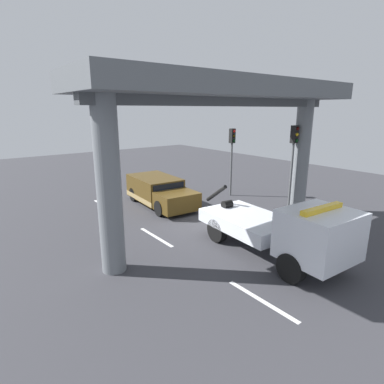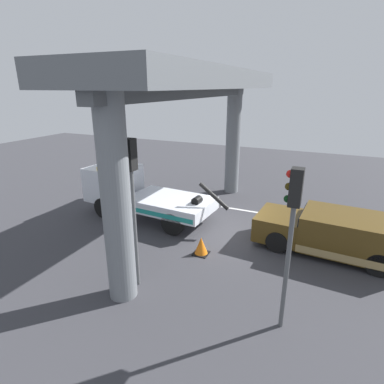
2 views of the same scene
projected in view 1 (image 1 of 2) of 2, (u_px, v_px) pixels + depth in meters
The scene contains 10 objects.
ground_plane at pixel (204, 225), 15.47m from camera, with size 60.00×40.00×0.10m, color #38383D.
lane_stripe_west at pixel (103, 205), 18.43m from camera, with size 2.60×0.16×0.01m, color silver.
lane_stripe_mid at pixel (156, 237), 13.83m from camera, with size 2.60×0.16×0.01m, color silver.
lane_stripe_east at pixel (262, 300), 9.24m from camera, with size 2.60×0.16×0.01m, color silver.
tow_truck_white at pixel (285, 230), 11.48m from camera, with size 7.32×2.79×2.46m.
towed_van_green at pixel (159, 192), 18.41m from camera, with size 5.33×2.53×1.58m.
overpass_structure at pixel (230, 104), 12.76m from camera, with size 3.60×12.84×6.71m.
traffic_light_near at pixel (232, 147), 19.75m from camera, with size 0.39×0.32×4.33m.
traffic_light_far at pixel (293, 151), 16.25m from camera, with size 0.39×0.32×4.69m.
traffic_cone_orange at pixel (240, 211), 16.37m from camera, with size 0.57×0.57×0.68m.
Camera 1 is at (11.16, -9.33, 5.48)m, focal length 29.17 mm.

